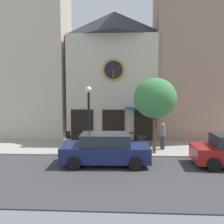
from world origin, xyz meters
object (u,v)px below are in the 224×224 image
cafe_chair_by_entrance (152,137)px  cafe_chair_mid_row (119,134)px  cafe_table_center_left (104,138)px  cafe_chair_near_lamp (130,140)px  cafe_chair_left_end (69,137)px  parked_car_navy (106,149)px  cafe_table_near_curb (142,139)px  cafe_chair_right_end (125,138)px  pedestrian_grey (163,136)px  cafe_table_center_right (128,135)px  cafe_chair_near_tree (83,140)px  cafe_table_center (75,139)px  street_tree (155,98)px  cafe_chair_facing_wall (141,141)px  street_lamp (89,119)px

cafe_chair_by_entrance → cafe_chair_mid_row: bearing=155.5°
cafe_table_center_left → cafe_chair_near_lamp: size_ratio=0.84×
cafe_chair_left_end → parked_car_navy: bearing=-56.2°
cafe_table_near_curb → cafe_chair_right_end: 1.07m
cafe_table_near_curb → pedestrian_grey: bearing=-26.5°
cafe_table_center_right → cafe_chair_near_tree: bearing=-152.3°
cafe_table_center_left → cafe_chair_near_lamp: 1.82m
cafe_chair_near_lamp → cafe_chair_mid_row: bearing=113.0°
cafe_chair_near_lamp → cafe_chair_near_tree: bearing=-174.4°
cafe_table_center_left → cafe_chair_right_end: bearing=-5.6°
cafe_table_center → pedestrian_grey: bearing=-4.8°
cafe_table_center_left → cafe_table_near_curb: 2.53m
street_tree → cafe_chair_facing_wall: street_tree is taller
cafe_chair_near_lamp → cafe_chair_mid_row: size_ratio=1.00×
cafe_chair_left_end → cafe_chair_by_entrance: 5.70m
cafe_chair_near_tree → cafe_chair_mid_row: bearing=43.2°
cafe_table_center_left → parked_car_navy: size_ratio=0.17×
cafe_chair_near_tree → cafe_table_near_curb: bearing=9.1°
cafe_table_center_left → cafe_chair_left_end: size_ratio=0.84×
cafe_chair_near_lamp → street_lamp: bearing=-155.1°
cafe_table_near_curb → cafe_chair_left_end: (-4.97, 0.47, -0.00)m
cafe_chair_facing_wall → cafe_chair_by_entrance: size_ratio=1.00×
cafe_table_center_left → cafe_chair_facing_wall: 2.64m
cafe_chair_mid_row → cafe_chair_by_entrance: same height
cafe_table_center_left → cafe_table_near_curb: bearing=-5.7°
cafe_chair_left_end → cafe_chair_mid_row: bearing=16.5°
street_tree → cafe_chair_facing_wall: bearing=133.8°
cafe_table_center_right → cafe_chair_facing_wall: 1.90m
cafe_chair_near_lamp → cafe_chair_by_entrance: size_ratio=1.00×
cafe_chair_facing_wall → cafe_chair_left_end: bearing=165.2°
cafe_chair_facing_wall → pedestrian_grey: (1.37, 0.18, 0.33)m
cafe_table_near_curb → street_tree: bearing=-68.3°
street_lamp → cafe_chair_near_tree: 1.78m
cafe_chair_near_tree → cafe_chair_right_end: bearing=14.7°
cafe_chair_left_end → street_tree: bearing=-20.1°
cafe_chair_right_end → parked_car_navy: parked_car_navy is taller
cafe_chair_facing_wall → cafe_chair_near_tree: size_ratio=1.00×
cafe_chair_near_lamp → cafe_table_center_right: bearing=94.7°
cafe_chair_mid_row → cafe_chair_by_entrance: (2.28, -1.04, 0.00)m
cafe_chair_facing_wall → cafe_chair_near_tree: same height
parked_car_navy → cafe_table_center_right: bearing=75.9°
cafe_table_center_left → cafe_chair_facing_wall: bearing=-23.8°
cafe_table_center → cafe_table_center_right: bearing=16.9°
pedestrian_grey → parked_car_navy: size_ratio=0.38×
cafe_table_center_left → parked_car_navy: (0.43, -4.09, 0.23)m
street_tree → cafe_table_center_left: 4.52m
cafe_table_center_left → cafe_chair_mid_row: (0.96, 1.24, -0.00)m
street_lamp → cafe_table_center_right: (2.39, 2.39, -1.43)m
cafe_table_near_curb → parked_car_navy: parked_car_navy is taller
cafe_table_center_left → cafe_chair_near_lamp: cafe_chair_near_lamp is taller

